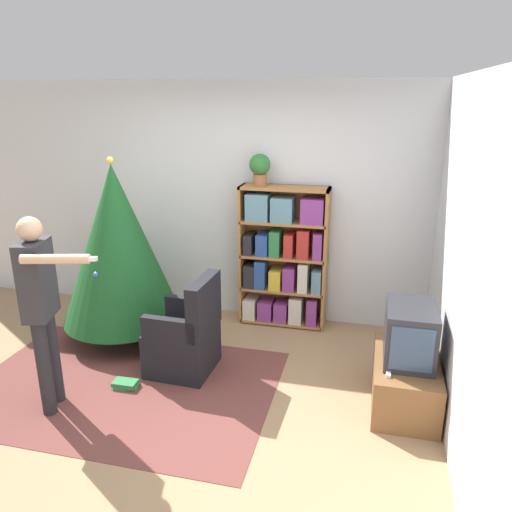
{
  "coord_description": "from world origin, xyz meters",
  "views": [
    {
      "loc": [
        1.43,
        -3.33,
        2.44
      ],
      "look_at": [
        0.42,
        0.84,
        1.05
      ],
      "focal_mm": 35.0,
      "sensor_mm": 36.0,
      "label": 1
    }
  ],
  "objects_px": {
    "christmas_tree": "(118,245)",
    "television": "(410,334)",
    "potted_plant": "(260,167)",
    "standing_person": "(41,300)",
    "armchair": "(186,338)",
    "bookshelf": "(283,259)"
  },
  "relations": [
    {
      "from": "television",
      "to": "standing_person",
      "type": "bearing_deg",
      "value": -165.55
    },
    {
      "from": "television",
      "to": "armchair",
      "type": "distance_m",
      "value": 1.96
    },
    {
      "from": "bookshelf",
      "to": "television",
      "type": "relative_size",
      "value": 2.82
    },
    {
      "from": "bookshelf",
      "to": "christmas_tree",
      "type": "distance_m",
      "value": 1.72
    },
    {
      "from": "christmas_tree",
      "to": "standing_person",
      "type": "bearing_deg",
      "value": -88.52
    },
    {
      "from": "television",
      "to": "armchair",
      "type": "bearing_deg",
      "value": 177.65
    },
    {
      "from": "potted_plant",
      "to": "standing_person",
      "type": "bearing_deg",
      "value": -122.0
    },
    {
      "from": "television",
      "to": "potted_plant",
      "type": "xyz_separation_m",
      "value": [
        -1.53,
        1.29,
        1.09
      ]
    },
    {
      "from": "bookshelf",
      "to": "television",
      "type": "height_order",
      "value": "bookshelf"
    },
    {
      "from": "armchair",
      "to": "standing_person",
      "type": "height_order",
      "value": "standing_person"
    },
    {
      "from": "christmas_tree",
      "to": "armchair",
      "type": "xyz_separation_m",
      "value": [
        0.88,
        -0.47,
        -0.69
      ]
    },
    {
      "from": "potted_plant",
      "to": "christmas_tree",
      "type": "bearing_deg",
      "value": -150.29
    },
    {
      "from": "armchair",
      "to": "potted_plant",
      "type": "distance_m",
      "value": 1.9
    },
    {
      "from": "bookshelf",
      "to": "television",
      "type": "distance_m",
      "value": 1.81
    },
    {
      "from": "bookshelf",
      "to": "potted_plant",
      "type": "relative_size",
      "value": 4.67
    },
    {
      "from": "christmas_tree",
      "to": "potted_plant",
      "type": "bearing_deg",
      "value": 29.71
    },
    {
      "from": "television",
      "to": "potted_plant",
      "type": "relative_size",
      "value": 1.66
    },
    {
      "from": "television",
      "to": "christmas_tree",
      "type": "height_order",
      "value": "christmas_tree"
    },
    {
      "from": "bookshelf",
      "to": "standing_person",
      "type": "xyz_separation_m",
      "value": [
        -1.51,
        -2.0,
        0.19
      ]
    },
    {
      "from": "armchair",
      "to": "potted_plant",
      "type": "height_order",
      "value": "potted_plant"
    },
    {
      "from": "bookshelf",
      "to": "armchair",
      "type": "height_order",
      "value": "bookshelf"
    },
    {
      "from": "christmas_tree",
      "to": "television",
      "type": "bearing_deg",
      "value": -11.15
    }
  ]
}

